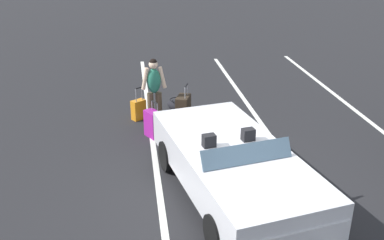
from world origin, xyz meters
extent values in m
plane|color=black|center=(0.00, 0.00, 0.00)|extent=(80.00, 80.00, 0.00)
cube|color=silver|center=(0.00, -1.27, 0.00)|extent=(18.00, 0.12, 0.01)
cube|color=silver|center=(0.00, 1.43, 0.00)|extent=(18.00, 0.12, 0.01)
cube|color=silver|center=(0.00, 0.00, 0.62)|extent=(4.36, 2.53, 0.64)
cube|color=silver|center=(1.41, 0.28, 0.51)|extent=(1.61, 1.90, 0.38)
cube|color=slate|center=(0.50, 0.10, 1.09)|extent=(0.48, 1.55, 0.31)
cube|color=black|center=(-0.27, 0.32, 1.05)|extent=(0.20, 0.25, 0.22)
cube|color=black|center=(-0.13, -0.40, 1.05)|extent=(0.20, 0.25, 0.22)
cylinder|color=black|center=(1.09, 1.04, 0.30)|extent=(0.63, 0.33, 0.60)
cylinder|color=black|center=(1.40, -0.55, 0.30)|extent=(0.63, 0.33, 0.60)
cylinder|color=black|center=(-1.40, 0.55, 0.30)|extent=(0.63, 0.33, 0.60)
cylinder|color=black|center=(-1.09, -1.04, 0.30)|extent=(0.63, 0.33, 0.60)
cube|color=#2D2319|center=(-3.20, -0.48, 0.37)|extent=(0.55, 0.43, 0.74)
cube|color=black|center=(-3.25, -0.62, 0.31)|extent=(0.37, 0.15, 0.41)
cylinder|color=gray|center=(-3.05, -0.45, 0.88)|extent=(0.03, 0.03, 0.28)
cylinder|color=gray|center=(-3.30, -0.36, 0.88)|extent=(0.03, 0.03, 0.28)
cylinder|color=black|center=(-3.17, -0.40, 1.02)|extent=(0.26, 0.12, 0.03)
sphere|color=black|center=(-3.01, -0.44, 0.02)|extent=(0.04, 0.04, 0.04)
sphere|color=black|center=(-3.32, -0.32, 0.02)|extent=(0.04, 0.04, 0.04)
cube|color=#991E8C|center=(-2.65, -1.24, 0.31)|extent=(0.47, 0.41, 0.62)
cylinder|color=gray|center=(-2.58, -1.13, 0.72)|extent=(0.03, 0.03, 0.21)
cylinder|color=gray|center=(-2.78, -1.24, 0.72)|extent=(0.03, 0.03, 0.21)
cylinder|color=black|center=(-2.68, -1.19, 0.83)|extent=(0.21, 0.13, 0.03)
sphere|color=black|center=(-2.57, -1.10, 0.02)|extent=(0.04, 0.04, 0.04)
sphere|color=black|center=(-2.81, -1.23, 0.02)|extent=(0.04, 0.04, 0.04)
cube|color=orange|center=(-3.72, -1.54, 0.25)|extent=(0.36, 0.39, 0.50)
cylinder|color=gray|center=(-3.62, -1.58, 0.67)|extent=(0.03, 0.03, 0.34)
cylinder|color=gray|center=(-3.73, -1.43, 0.67)|extent=(0.03, 0.03, 0.34)
cylinder|color=black|center=(-3.67, -1.51, 0.84)|extent=(0.13, 0.17, 0.03)
sphere|color=black|center=(-3.59, -1.59, 0.02)|extent=(0.04, 0.04, 0.04)
sphere|color=black|center=(-3.72, -1.40, 0.02)|extent=(0.04, 0.04, 0.04)
ellipsoid|color=black|center=(-4.08, -0.54, 0.15)|extent=(0.68, 0.64, 0.30)
torus|color=black|center=(-4.08, -0.54, 0.33)|extent=(0.52, 0.52, 0.02)
cylinder|color=#4C3F2D|center=(-3.33, -1.05, 0.41)|extent=(0.16, 0.16, 0.82)
cylinder|color=#4C3F2D|center=(-3.31, -1.25, 0.41)|extent=(0.16, 0.16, 0.82)
ellipsoid|color=#267259|center=(-3.32, -1.15, 1.12)|extent=(0.25, 0.34, 0.60)
sphere|color=beige|center=(-3.32, -1.15, 1.51)|extent=(0.21, 0.21, 0.21)
sphere|color=black|center=(-3.32, -1.15, 1.56)|extent=(0.18, 0.18, 0.18)
cylinder|color=beige|center=(-3.34, -0.95, 1.19)|extent=(0.11, 0.20, 0.53)
cylinder|color=beige|center=(-3.30, -1.36, 1.19)|extent=(0.11, 0.20, 0.53)
camera|label=1|loc=(6.50, -1.63, 4.34)|focal=41.01mm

